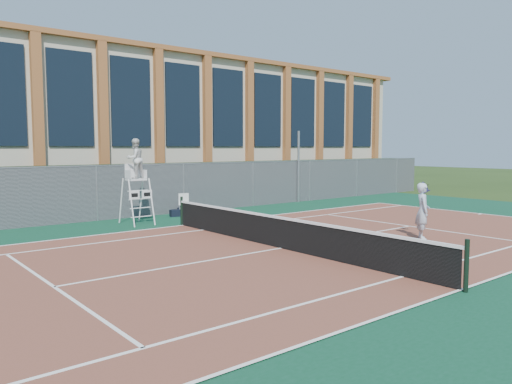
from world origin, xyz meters
TOP-DOWN VIEW (x-y plane):
  - ground at (0.00, 0.00)m, footprint 120.00×120.00m
  - apron at (0.00, 1.00)m, footprint 36.00×20.00m
  - tennis_court at (0.00, 0.00)m, footprint 23.77×10.97m
  - tennis_net at (0.00, 0.00)m, footprint 0.10×11.30m
  - fence at (0.00, 8.80)m, footprint 40.00×0.06m
  - hedge at (0.00, 10.00)m, footprint 40.00×1.40m
  - building at (0.00, 17.95)m, footprint 45.00×10.60m
  - steel_pole at (9.05, 8.70)m, footprint 0.12×0.12m
  - umpire_chair at (-1.16, 7.04)m, footprint 0.93×1.42m
  - plastic_chair at (1.43, 7.78)m, footprint 0.53×0.53m
  - sports_bag_near at (1.16, 7.87)m, footprint 0.72×0.37m
  - sports_bag_far at (1.93, 8.60)m, footprint 0.69×0.46m
  - tennis_player at (4.47, -1.74)m, footprint 1.05×0.84m

SIDE VIEW (x-z plane):
  - ground at x=0.00m, z-range 0.00..0.00m
  - apron at x=0.00m, z-range 0.00..0.01m
  - tennis_court at x=0.00m, z-range 0.01..0.03m
  - sports_bag_far at x=1.93m, z-range 0.01..0.27m
  - sports_bag_near at x=1.16m, z-range 0.01..0.30m
  - tennis_net at x=0.00m, z-range -0.01..1.09m
  - plastic_chair at x=1.43m, z-range 0.10..1.07m
  - tennis_player at x=4.47m, z-range 0.03..1.83m
  - fence at x=0.00m, z-range 0.00..2.20m
  - hedge at x=0.00m, z-range 0.00..2.20m
  - steel_pole at x=9.05m, z-range 0.00..3.82m
  - umpire_chair at x=-1.16m, z-range 0.76..4.08m
  - building at x=0.00m, z-range 0.03..8.26m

